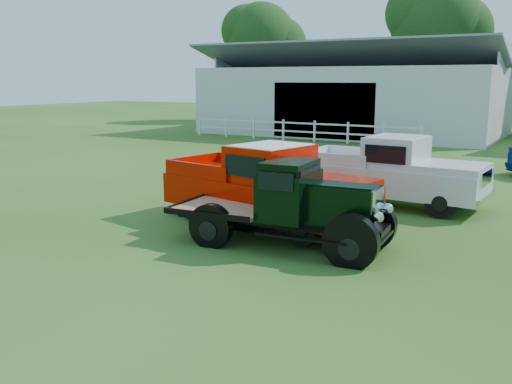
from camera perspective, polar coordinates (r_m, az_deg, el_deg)
The scene contains 8 objects.
ground at distance 12.02m, azimuth -3.74°, elevation -5.79°, with size 120.00×120.00×0.00m, color #2B4810.
shed_left at distance 37.97m, azimuth 9.79°, elevation 10.02°, with size 18.80×10.20×5.60m, color #B2B1AF, non-canonical shape.
fence_rail at distance 32.98m, azimuth 4.29°, elevation 6.16°, with size 14.20×0.16×1.20m, color white, non-canonical shape.
tree_a at distance 49.07m, azimuth 0.50°, elevation 13.29°, with size 6.30×6.30×10.50m, color #12350B, non-canonical shape.
tree_b at distance 44.79m, azimuth 17.37°, elevation 13.62°, with size 6.90×6.90×11.50m, color #12350B, non-canonical shape.
vintage_flatbed at distance 12.06m, azimuth 2.94°, elevation -1.17°, with size 4.67×1.85×1.85m, color black, non-canonical shape.
red_pickup at distance 13.78m, azimuth 1.09°, elevation 0.74°, with size 5.50×2.11×2.00m, color #C40F00, non-canonical shape.
white_pickup at distance 16.48m, azimuth 13.45°, elevation 2.01°, with size 5.22×2.02×1.92m, color silver, non-canonical shape.
Camera 1 is at (6.48, -9.49, 3.52)m, focal length 40.00 mm.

